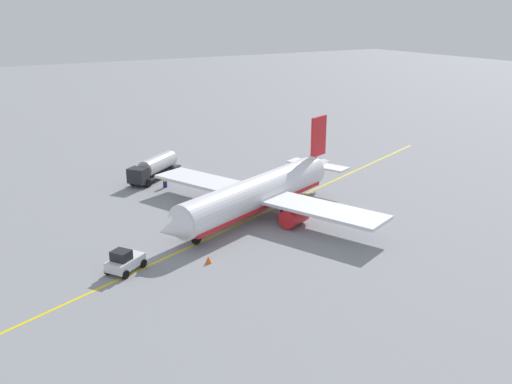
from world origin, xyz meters
TOP-DOWN VIEW (x-y plane):
  - ground_plane at (0.00, 0.00)m, footprint 400.00×400.00m
  - airplane at (-0.45, -0.18)m, footprint 30.66×30.49m
  - fuel_tanker at (4.52, -20.36)m, footprint 9.77×8.21m
  - pushback_tug at (17.78, 6.11)m, footprint 4.11×3.77m
  - refueling_worker at (4.76, -15.94)m, footprint 0.56×0.43m
  - safety_cone_nose at (10.42, 8.53)m, footprint 0.63×0.63m
  - taxi_line_marking at (0.00, 0.00)m, footprint 83.49×33.22m

SIDE VIEW (x-z plane):
  - ground_plane at x=0.00m, z-range 0.00..0.00m
  - taxi_line_marking at x=0.00m, z-range 0.00..0.01m
  - safety_cone_nose at x=10.42m, z-range 0.00..0.70m
  - refueling_worker at x=4.76m, z-range -0.03..1.68m
  - pushback_tug at x=17.78m, z-range -0.09..2.11m
  - fuel_tanker at x=4.52m, z-range 0.15..3.30m
  - airplane at x=-0.45m, z-range -2.18..7.58m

